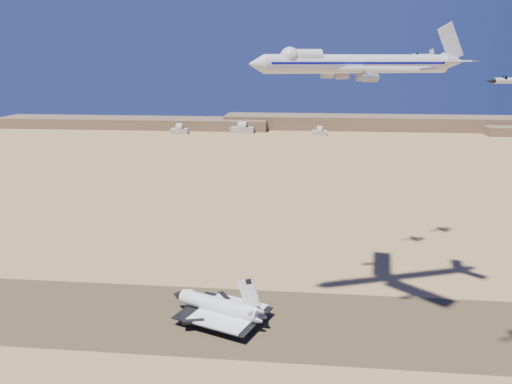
# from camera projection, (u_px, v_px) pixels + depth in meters

# --- Properties ---
(ground) EXTENTS (1200.00, 1200.00, 0.00)m
(ground) POSITION_uv_depth(u_px,v_px,m) (235.00, 320.00, 181.85)
(ground) COLOR tan
(ground) RESTS_ON ground
(runway) EXTENTS (600.00, 50.00, 0.06)m
(runway) POSITION_uv_depth(u_px,v_px,m) (235.00, 320.00, 181.84)
(runway) COLOR brown
(runway) RESTS_ON ground
(ridgeline) EXTENTS (960.00, 90.00, 18.00)m
(ridgeline) POSITION_uv_depth(u_px,v_px,m) (337.00, 124.00, 680.61)
(ridgeline) COLOR #7F6347
(ridgeline) RESTS_ON ground
(hangars) EXTENTS (200.50, 29.50, 30.00)m
(hangars) POSITION_uv_depth(u_px,v_px,m) (239.00, 130.00, 647.13)
(hangars) COLOR #B3AF9F
(hangars) RESTS_ON ground
(shuttle) EXTENTS (39.01, 32.19, 18.97)m
(shuttle) POSITION_uv_depth(u_px,v_px,m) (218.00, 307.00, 180.92)
(shuttle) COLOR white
(shuttle) RESTS_ON runway
(carrier_747) EXTENTS (77.18, 57.03, 19.48)m
(carrier_747) POSITION_uv_depth(u_px,v_px,m) (352.00, 64.00, 167.79)
(carrier_747) COLOR silver
(crew_a) EXTENTS (0.49, 0.72, 1.89)m
(crew_a) POSITION_uv_depth(u_px,v_px,m) (235.00, 327.00, 174.87)
(crew_a) COLOR #D9550C
(crew_a) RESTS_ON runway
(crew_b) EXTENTS (0.79, 0.89, 1.59)m
(crew_b) POSITION_uv_depth(u_px,v_px,m) (238.00, 328.00, 174.62)
(crew_b) COLOR #D9550C
(crew_b) RESTS_ON runway
(crew_c) EXTENTS (1.02, 1.13, 1.74)m
(crew_c) POSITION_uv_depth(u_px,v_px,m) (230.00, 328.00, 174.63)
(crew_c) COLOR #D9550C
(crew_c) RESTS_ON runway
(chase_jet_d) EXTENTS (14.38, 8.44, 3.68)m
(chase_jet_d) POSITION_uv_depth(u_px,v_px,m) (387.00, 62.00, 214.63)
(chase_jet_d) COLOR silver
(chase_jet_e) EXTENTS (14.81, 10.10, 3.92)m
(chase_jet_e) POSITION_uv_depth(u_px,v_px,m) (422.00, 55.00, 227.72)
(chase_jet_e) COLOR silver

